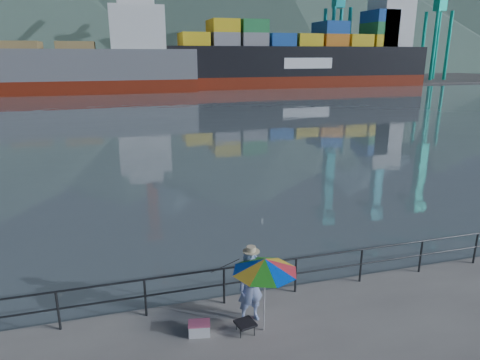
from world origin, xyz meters
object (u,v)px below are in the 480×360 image
fisherman (251,287)px  cooler_bag (199,329)px  container_ship (307,56)px  bulk_carrier (47,67)px  beach_umbrella (265,265)px

fisherman → cooler_bag: 1.54m
fisherman → container_ship: 82.12m
fisherman → bulk_carrier: bearing=93.5°
container_ship → cooler_bag: bearing=-116.2°
cooler_bag → container_ship: size_ratio=0.01×
fisherman → beach_umbrella: bearing=-78.4°
fisherman → beach_umbrella: size_ratio=0.97×
beach_umbrella → container_ship: container_ship is taller
cooler_bag → fisherman: bearing=20.4°
beach_umbrella → container_ship: size_ratio=0.03×
bulk_carrier → cooler_bag: bearing=-80.5°
cooler_bag → bulk_carrier: bulk_carrier is taller
cooler_bag → bulk_carrier: 72.31m
cooler_bag → container_ship: 82.96m
beach_umbrella → container_ship: (35.05, 74.52, 4.19)m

